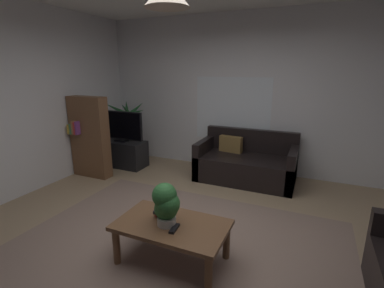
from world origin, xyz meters
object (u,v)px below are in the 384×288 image
Objects in this scene: couch_under_window at (246,164)px; book_on_table_1 at (163,213)px; coffee_table at (172,229)px; tv at (121,126)px; potted_plant_on_table at (166,204)px; tv_stand at (123,153)px; book_on_table_0 at (163,215)px; book_on_table_2 at (161,212)px; bookshelf_corner at (89,137)px; remote_on_table_0 at (174,228)px; potted_palm_corner at (129,134)px.

couch_under_window is 2.33m from book_on_table_1.
tv is (-2.19, 2.09, 0.45)m from coffee_table.
potted_plant_on_table is at bearing -46.10° from book_on_table_1.
tv_stand reaches higher than coffee_table.
coffee_table is at bearing 46.75° from potted_plant_on_table.
book_on_table_2 reaches higher than book_on_table_0.
book_on_table_2 is at bearing 158.79° from coffee_table.
book_on_table_1 is 0.32× the size of potted_plant_on_table.
book_on_table_0 is at bearing -44.43° from tv.
coffee_table is 0.20m from book_on_table_2.
potted_plant_on_table is 0.44× the size of tv.
coffee_table is 2.81m from bookshelf_corner.
bookshelf_corner reaches higher than remote_on_table_0.
tv_stand is at bearing -71.58° from potted_palm_corner.
book_on_table_0 is 0.11× the size of bookshelf_corner.
tv_stand is at bearing -50.03° from remote_on_table_0.
book_on_table_0 is 0.27m from remote_on_table_0.
book_on_table_1 is 0.03m from book_on_table_2.
bookshelf_corner reaches higher than book_on_table_1.
book_on_table_1 reaches higher than book_on_table_0.
coffee_table is 0.29m from potted_plant_on_table.
book_on_table_1 is at bearing -97.27° from couch_under_window.
bookshelf_corner is at bearing -106.04° from tv_stand.
remote_on_table_0 is (0.21, -0.16, -0.00)m from book_on_table_0.
tv_stand is at bearing 73.96° from bookshelf_corner.
couch_under_window is at bearing 82.73° from book_on_table_1.
book_on_table_2 is at bearing -48.54° from potted_palm_corner.
book_on_table_1 is 0.23m from potted_plant_on_table.
book_on_table_0 reaches higher than coffee_table.
tv reaches higher than potted_plant_on_table.
potted_palm_corner is at bearing -53.34° from remote_on_table_0.
potted_palm_corner reaches higher than coffee_table.
book_on_table_2 reaches higher than book_on_table_1.
book_on_table_1 is 2.65m from bookshelf_corner.
tv_stand reaches higher than book_on_table_2.
couch_under_window is at bearing 85.46° from potted_plant_on_table.
bookshelf_corner is at bearing -106.57° from tv.
book_on_table_1 is at bearing 53.59° from book_on_table_2.
potted_plant_on_table is (0.11, -0.09, 0.16)m from book_on_table_2.
tv_stand is (-2.19, 2.11, -0.10)m from coffee_table.
coffee_table is at bearing -93.81° from couch_under_window.
tv reaches higher than book_on_table_1.
bookshelf_corner is at bearing -160.25° from couch_under_window.
potted_plant_on_table is at bearing -39.13° from book_on_table_2.
tv is at bearing 73.43° from bookshelf_corner.
remote_on_table_0 is 0.13× the size of potted_palm_corner.
tv reaches higher than couch_under_window.
coffee_table is at bearing -21.21° from book_on_table_2.
coffee_table is at bearing -31.65° from bookshelf_corner.
book_on_table_2 reaches higher than remote_on_table_0.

